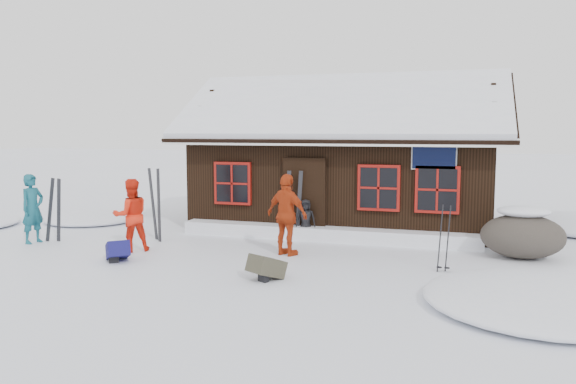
{
  "coord_description": "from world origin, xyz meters",
  "views": [
    {
      "loc": [
        4.81,
        -11.34,
        2.77
      ],
      "look_at": [
        0.81,
        1.3,
        1.3
      ],
      "focal_mm": 35.0,
      "sensor_mm": 36.0,
      "label": 1
    }
  ],
  "objects_px": {
    "boulder": "(523,235)",
    "skier_orange_right": "(287,215)",
    "skier_orange_left": "(131,215)",
    "skier_teal": "(33,209)",
    "ski_pair_left": "(54,211)",
    "backpack_olive": "(266,271)",
    "skier_crouched": "(306,219)",
    "ski_poles": "(444,239)",
    "backpack_blue": "(118,254)"
  },
  "relations": [
    {
      "from": "boulder",
      "to": "skier_orange_right",
      "type": "bearing_deg",
      "value": -165.6
    },
    {
      "from": "skier_orange_left",
      "to": "skier_orange_right",
      "type": "bearing_deg",
      "value": 146.39
    },
    {
      "from": "skier_teal",
      "to": "ski_pair_left",
      "type": "distance_m",
      "value": 0.5
    },
    {
      "from": "backpack_olive",
      "to": "ski_pair_left",
      "type": "bearing_deg",
      "value": -165.15
    },
    {
      "from": "skier_crouched",
      "to": "boulder",
      "type": "relative_size",
      "value": 0.58
    },
    {
      "from": "skier_orange_left",
      "to": "ski_poles",
      "type": "height_order",
      "value": "skier_orange_left"
    },
    {
      "from": "boulder",
      "to": "backpack_blue",
      "type": "height_order",
      "value": "boulder"
    },
    {
      "from": "skier_orange_right",
      "to": "boulder",
      "type": "bearing_deg",
      "value": -144.17
    },
    {
      "from": "backpack_olive",
      "to": "skier_teal",
      "type": "bearing_deg",
      "value": -161.71
    },
    {
      "from": "skier_crouched",
      "to": "ski_poles",
      "type": "relative_size",
      "value": 0.75
    },
    {
      "from": "skier_crouched",
      "to": "ski_poles",
      "type": "xyz_separation_m",
      "value": [
        3.47,
        -2.35,
        0.13
      ]
    },
    {
      "from": "skier_orange_right",
      "to": "backpack_olive",
      "type": "distance_m",
      "value": 2.19
    },
    {
      "from": "skier_orange_right",
      "to": "ski_poles",
      "type": "distance_m",
      "value": 3.4
    },
    {
      "from": "skier_teal",
      "to": "backpack_olive",
      "type": "relative_size",
      "value": 2.81
    },
    {
      "from": "skier_orange_left",
      "to": "ski_pair_left",
      "type": "relative_size",
      "value": 1.02
    },
    {
      "from": "skier_orange_right",
      "to": "backpack_blue",
      "type": "distance_m",
      "value": 3.71
    },
    {
      "from": "skier_orange_left",
      "to": "ski_pair_left",
      "type": "distance_m",
      "value": 2.5
    },
    {
      "from": "skier_crouched",
      "to": "backpack_olive",
      "type": "bearing_deg",
      "value": -98.43
    },
    {
      "from": "skier_teal",
      "to": "backpack_blue",
      "type": "bearing_deg",
      "value": -100.07
    },
    {
      "from": "skier_teal",
      "to": "skier_orange_right",
      "type": "distance_m",
      "value": 6.39
    },
    {
      "from": "skier_crouched",
      "to": "backpack_olive",
      "type": "distance_m",
      "value": 3.97
    },
    {
      "from": "boulder",
      "to": "ski_poles",
      "type": "bearing_deg",
      "value": -132.58
    },
    {
      "from": "skier_teal",
      "to": "skier_orange_right",
      "type": "relative_size",
      "value": 0.94
    },
    {
      "from": "skier_orange_right",
      "to": "boulder",
      "type": "distance_m",
      "value": 5.12
    },
    {
      "from": "skier_crouched",
      "to": "ski_poles",
      "type": "height_order",
      "value": "ski_poles"
    },
    {
      "from": "boulder",
      "to": "backpack_olive",
      "type": "bearing_deg",
      "value": -144.76
    },
    {
      "from": "backpack_blue",
      "to": "boulder",
      "type": "bearing_deg",
      "value": -21.8
    },
    {
      "from": "skier_teal",
      "to": "skier_crouched",
      "type": "height_order",
      "value": "skier_teal"
    },
    {
      "from": "ski_poles",
      "to": "boulder",
      "type": "bearing_deg",
      "value": 47.42
    },
    {
      "from": "boulder",
      "to": "backpack_blue",
      "type": "xyz_separation_m",
      "value": [
        -8.19,
        -2.89,
        -0.36
      ]
    },
    {
      "from": "skier_orange_right",
      "to": "skier_crouched",
      "type": "bearing_deg",
      "value": -65.35
    },
    {
      "from": "skier_orange_right",
      "to": "backpack_olive",
      "type": "bearing_deg",
      "value": 118.32
    },
    {
      "from": "skier_crouched",
      "to": "backpack_blue",
      "type": "distance_m",
      "value": 4.73
    },
    {
      "from": "skier_teal",
      "to": "skier_orange_left",
      "type": "distance_m",
      "value": 2.85
    },
    {
      "from": "boulder",
      "to": "ski_pair_left",
      "type": "distance_m",
      "value": 11.04
    },
    {
      "from": "ski_pair_left",
      "to": "ski_poles",
      "type": "distance_m",
      "value": 9.35
    },
    {
      "from": "skier_orange_left",
      "to": "skier_orange_right",
      "type": "height_order",
      "value": "skier_orange_right"
    },
    {
      "from": "ski_poles",
      "to": "backpack_olive",
      "type": "xyz_separation_m",
      "value": [
        -3.11,
        -1.6,
        -0.48
      ]
    },
    {
      "from": "boulder",
      "to": "backpack_olive",
      "type": "distance_m",
      "value": 5.76
    },
    {
      "from": "skier_teal",
      "to": "skier_orange_left",
      "type": "xyz_separation_m",
      "value": [
        2.84,
        -0.11,
        -0.02
      ]
    },
    {
      "from": "skier_teal",
      "to": "backpack_blue",
      "type": "distance_m",
      "value": 3.36
    },
    {
      "from": "ski_poles",
      "to": "ski_pair_left",
      "type": "bearing_deg",
      "value": 178.79
    },
    {
      "from": "boulder",
      "to": "ski_pair_left",
      "type": "height_order",
      "value": "ski_pair_left"
    },
    {
      "from": "skier_crouched",
      "to": "boulder",
      "type": "height_order",
      "value": "boulder"
    },
    {
      "from": "ski_pair_left",
      "to": "skier_crouched",
      "type": "bearing_deg",
      "value": 22.49
    },
    {
      "from": "ski_pair_left",
      "to": "backpack_blue",
      "type": "distance_m",
      "value": 3.12
    },
    {
      "from": "skier_crouched",
      "to": "boulder",
      "type": "distance_m",
      "value": 5.09
    },
    {
      "from": "skier_teal",
      "to": "skier_orange_left",
      "type": "relative_size",
      "value": 1.02
    },
    {
      "from": "boulder",
      "to": "backpack_blue",
      "type": "bearing_deg",
      "value": -160.58
    },
    {
      "from": "ski_poles",
      "to": "skier_teal",
      "type": "bearing_deg",
      "value": -179.3
    }
  ]
}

